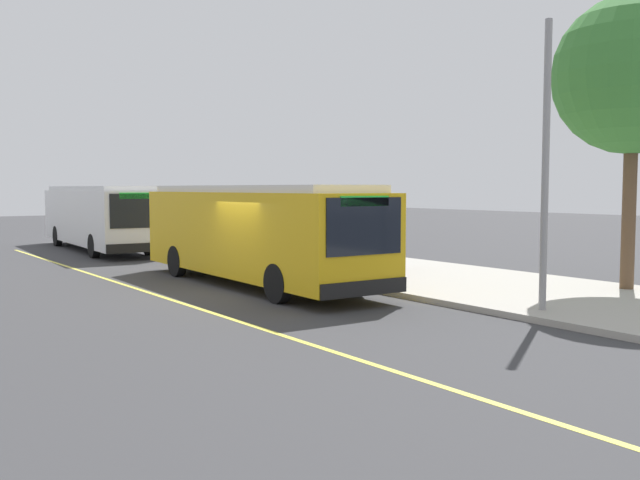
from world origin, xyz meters
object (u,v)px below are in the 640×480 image
object	(u,v)px
transit_bus_main	(256,231)
transit_bus_second	(99,215)
route_sign_post	(353,218)
waiting_bench	(362,251)

from	to	relation	value
transit_bus_main	transit_bus_second	distance (m)	14.29
transit_bus_main	route_sign_post	distance (m)	3.00
transit_bus_main	waiting_bench	distance (m)	5.63
waiting_bench	route_sign_post	world-z (taller)	route_sign_post
transit_bus_second	route_sign_post	xyz separation A→B (m)	(15.45, 2.78, 0.34)
transit_bus_second	waiting_bench	size ratio (longest dim) A/B	7.33
waiting_bench	route_sign_post	distance (m)	3.99
transit_bus_second	route_sign_post	bearing A→B (deg)	10.20
transit_bus_second	waiting_bench	world-z (taller)	transit_bus_second
transit_bus_main	transit_bus_second	world-z (taller)	same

